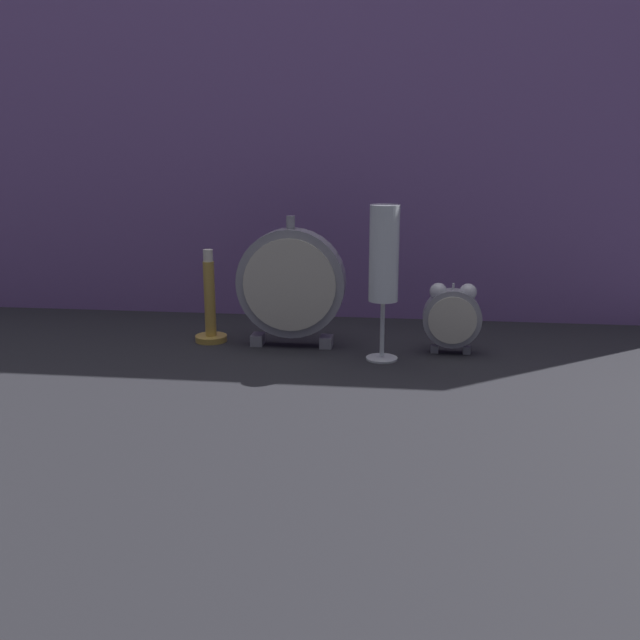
{
  "coord_description": "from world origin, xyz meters",
  "views": [
    {
      "loc": [
        0.13,
        -1.02,
        0.33
      ],
      "look_at": [
        0.0,
        0.08,
        0.05
      ],
      "focal_mm": 40.0,
      "sensor_mm": 36.0,
      "label": 1
    }
  ],
  "objects_px": {
    "alarm_clock_twin_bell": "(452,315)",
    "champagne_flute": "(384,263)",
    "brass_candlestick": "(210,311)",
    "mantel_clock_silver": "(291,284)"
  },
  "relations": [
    {
      "from": "alarm_clock_twin_bell",
      "to": "brass_candlestick",
      "type": "height_order",
      "value": "brass_candlestick"
    },
    {
      "from": "brass_candlestick",
      "to": "alarm_clock_twin_bell",
      "type": "bearing_deg",
      "value": -3.44
    },
    {
      "from": "mantel_clock_silver",
      "to": "brass_candlestick",
      "type": "height_order",
      "value": "mantel_clock_silver"
    },
    {
      "from": "mantel_clock_silver",
      "to": "champagne_flute",
      "type": "xyz_separation_m",
      "value": [
        0.15,
        -0.06,
        0.05
      ]
    },
    {
      "from": "alarm_clock_twin_bell",
      "to": "champagne_flute",
      "type": "bearing_deg",
      "value": -157.2
    },
    {
      "from": "alarm_clock_twin_bell",
      "to": "mantel_clock_silver",
      "type": "distance_m",
      "value": 0.26
    },
    {
      "from": "alarm_clock_twin_bell",
      "to": "champagne_flute",
      "type": "height_order",
      "value": "champagne_flute"
    },
    {
      "from": "alarm_clock_twin_bell",
      "to": "mantel_clock_silver",
      "type": "relative_size",
      "value": 0.53
    },
    {
      "from": "alarm_clock_twin_bell",
      "to": "brass_candlestick",
      "type": "distance_m",
      "value": 0.4
    },
    {
      "from": "alarm_clock_twin_bell",
      "to": "brass_candlestick",
      "type": "bearing_deg",
      "value": 176.56
    }
  ]
}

